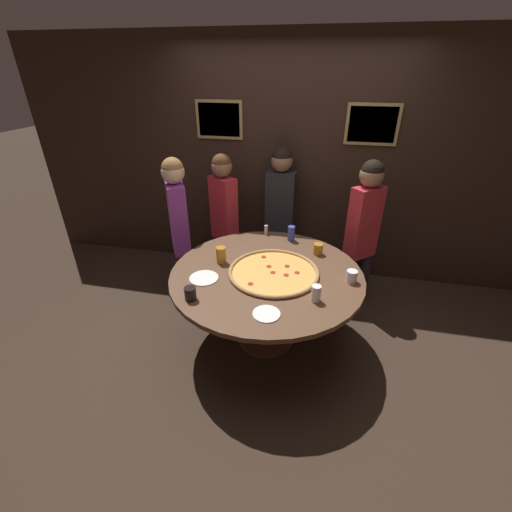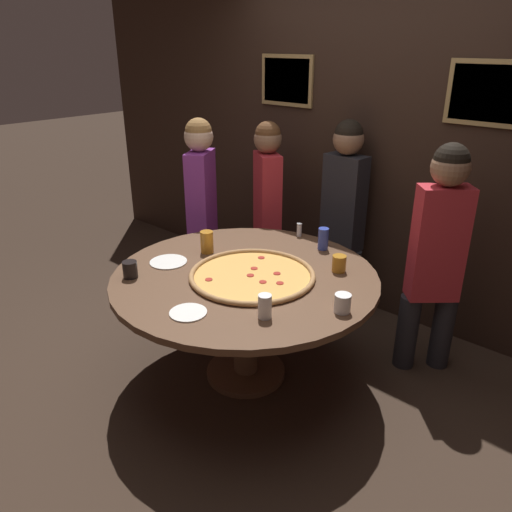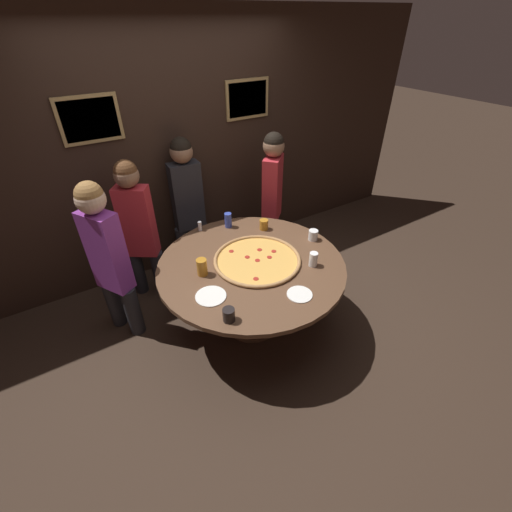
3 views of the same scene
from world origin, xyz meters
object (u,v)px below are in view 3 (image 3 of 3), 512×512
drink_cup_beside_pizza (313,235)px  white_plate_left_side (211,296)px  dining_table (251,274)px  drink_cup_near_right (202,267)px  giant_pizza (257,260)px  white_plate_beside_cup (300,294)px  diner_centre_back (108,255)px  drink_cup_front_edge (264,225)px  condiment_shaker (200,226)px  diner_far_right (187,199)px  diner_side_left (138,225)px  drink_cup_near_left (228,220)px  diner_far_left (272,192)px  drink_cup_by_shaker (313,259)px  drink_cup_far_left (229,315)px

drink_cup_beside_pizza → white_plate_left_side: size_ratio=0.42×
dining_table → drink_cup_near_right: 0.48m
dining_table → giant_pizza: bearing=-2.1°
white_plate_beside_cup → diner_centre_back: (-1.14, 1.15, 0.11)m
drink_cup_front_edge → condiment_shaker: size_ratio=1.07×
drink_cup_front_edge → diner_far_right: (-0.48, 0.78, 0.08)m
drink_cup_front_edge → white_plate_left_side: (-0.89, -0.62, -0.05)m
drink_cup_front_edge → diner_side_left: (-1.08, 0.58, 0.05)m
drink_cup_beside_pizza → drink_cup_near_left: size_ratio=0.67×
drink_cup_beside_pizza → condiment_shaker: drink_cup_beside_pizza is taller
drink_cup_beside_pizza → diner_far_right: bearing=122.7°
dining_table → diner_far_left: 1.23m
white_plate_left_side → diner_centre_back: 0.98m
drink_cup_near_right → drink_cup_by_shaker: drink_cup_near_right is taller
drink_cup_by_shaker → diner_side_left: diner_side_left is taller
drink_cup_front_edge → condiment_shaker: bearing=150.0°
dining_table → drink_cup_far_left: (-0.48, -0.49, 0.18)m
drink_cup_beside_pizza → diner_far_left: size_ratio=0.07×
drink_cup_front_edge → drink_cup_beside_pizza: drink_cup_front_edge is taller
drink_cup_near_right → white_plate_left_side: size_ratio=0.62×
white_plate_left_side → diner_far_right: 1.47m
drink_cup_beside_pizza → diner_side_left: diner_side_left is taller
drink_cup_by_shaker → diner_side_left: size_ratio=0.09×
white_plate_beside_cup → diner_far_left: diner_far_left is taller
drink_cup_near_left → diner_centre_back: size_ratio=0.10×
drink_cup_beside_pizza → drink_cup_near_left: (-0.57, 0.64, 0.02)m
drink_cup_front_edge → drink_cup_beside_pizza: 0.50m
drink_cup_by_shaker → drink_cup_near_left: 1.00m
drink_cup_near_right → drink_cup_by_shaker: (0.85, -0.39, -0.01)m
drink_cup_beside_pizza → white_plate_beside_cup: 0.81m
drink_cup_far_left → white_plate_beside_cup: (0.59, -0.06, -0.05)m
drink_cup_by_shaker → white_plate_left_side: bearing=173.2°
white_plate_left_side → white_plate_beside_cup: same height
giant_pizza → drink_cup_by_shaker: bearing=-39.8°
drink_cup_by_shaker → diner_side_left: (-1.10, 1.31, 0.04)m
drink_cup_near_left → white_plate_beside_cup: 1.20m
giant_pizza → diner_far_left: 1.17m
drink_cup_far_left → diner_far_left: bearing=46.5°
white_plate_left_side → diner_far_left: diner_far_left is taller
condiment_shaker → diner_centre_back: diner_centre_back is taller
drink_cup_beside_pizza → drink_cup_near_left: bearing=131.6°
drink_cup_by_shaker → diner_centre_back: 1.73m
white_plate_left_side → diner_centre_back: bearing=124.7°
white_plate_beside_cup → diner_far_left: bearing=63.4°
drink_cup_beside_pizza → white_plate_left_side: 1.20m
drink_cup_near_right → white_plate_left_side: drink_cup_near_right is taller
drink_cup_far_left → drink_cup_near_left: drink_cup_near_left is taller
diner_far_right → diner_far_left: size_ratio=1.01×
dining_table → giant_pizza: giant_pizza is taller
drink_cup_far_left → drink_cup_near_left: (0.61, 1.14, 0.02)m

